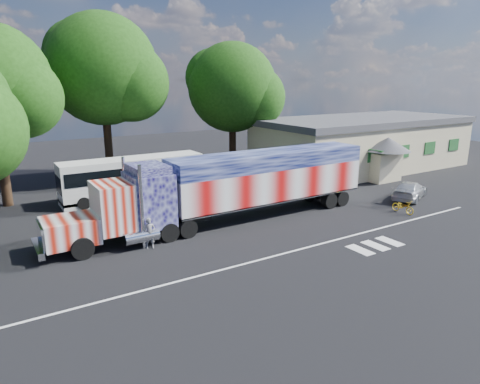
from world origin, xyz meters
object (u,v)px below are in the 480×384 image
tree_ne_a (234,88)px  tree_n_mid (105,70)px  bicycle (403,207)px  parked_car (410,190)px  semi_truck (235,185)px  coach_bus (134,177)px  woman (150,233)px

tree_ne_a → tree_n_mid: 12.26m
bicycle → parked_car: bearing=30.2°
semi_truck → tree_n_mid: 17.70m
semi_truck → parked_car: bearing=-10.5°
coach_bus → bicycle: size_ratio=6.30×
woman → bicycle: bearing=5.1°
tree_ne_a → parked_car: bearing=-71.7°
coach_bus → woman: (-2.65, -10.48, -0.78)m
semi_truck → woman: semi_truck is taller
parked_car → woman: 20.58m
coach_bus → bicycle: 19.89m
semi_truck → parked_car: 14.50m
tree_ne_a → tree_n_mid: size_ratio=0.86×
bicycle → tree_n_mid: 26.55m
parked_car → bicycle: parked_car is taller
semi_truck → tree_n_mid: (-3.48, 15.74, 7.33)m
coach_bus → tree_n_mid: bearing=87.8°
coach_bus → woman: 10.84m
semi_truck → coach_bus: size_ratio=2.00×
tree_ne_a → tree_n_mid: (-12.06, 1.48, 1.58)m
woman → coach_bus: bearing=91.4°
bicycle → coach_bus: bearing=135.6°
coach_bus → parked_car: bearing=-32.8°
tree_n_mid → bicycle: bearing=-55.3°
semi_truck → tree_n_mid: tree_n_mid is taller
coach_bus → tree_ne_a: (12.32, 5.34, 6.50)m
coach_bus → bicycle: bearing=-43.4°
tree_n_mid → semi_truck: bearing=-77.5°
woman → tree_ne_a: 22.97m
bicycle → tree_ne_a: bearing=95.3°
semi_truck → tree_ne_a: bearing=59.0°
parked_car → coach_bus: bearing=33.3°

